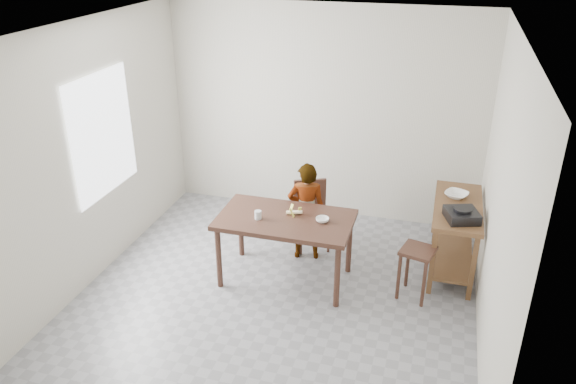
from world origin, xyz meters
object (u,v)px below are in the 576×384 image
(child, at_px, (306,211))
(dining_table, at_px, (285,249))
(dining_chair, at_px, (312,216))
(stool, at_px, (416,273))
(prep_counter, at_px, (454,237))

(child, bearing_deg, dining_table, 64.72)
(dining_chair, distance_m, stool, 1.44)
(child, distance_m, stool, 1.38)
(dining_table, height_order, dining_chair, dining_chair)
(prep_counter, height_order, child, child)
(dining_table, relative_size, prep_counter, 1.17)
(child, relative_size, dining_chair, 1.47)
(prep_counter, xyz_separation_m, child, (-1.62, -0.19, 0.18))
(child, height_order, stool, child)
(prep_counter, relative_size, dining_chair, 1.51)
(dining_table, xyz_separation_m, prep_counter, (1.72, 0.70, 0.03))
(dining_table, xyz_separation_m, dining_chair, (0.11, 0.75, 0.02))
(dining_table, xyz_separation_m, stool, (1.37, 0.06, -0.09))
(prep_counter, height_order, dining_chair, prep_counter)
(dining_chair, relative_size, stool, 1.42)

